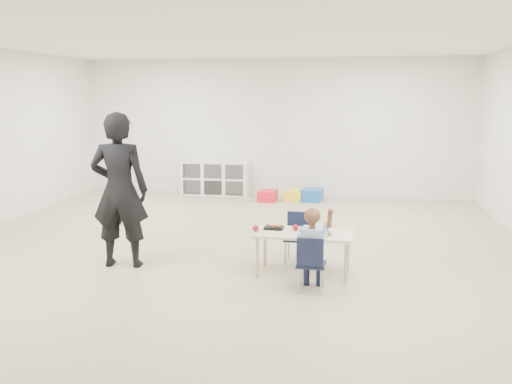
% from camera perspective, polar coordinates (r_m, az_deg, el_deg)
% --- Properties ---
extents(room, '(9.00, 9.02, 2.80)m').
position_cam_1_polar(room, '(6.79, -3.58, 4.60)').
color(room, tan).
rests_on(room, ground).
extents(table, '(1.14, 0.60, 0.51)m').
position_cam_1_polar(table, '(6.30, 5.00, -6.46)').
color(table, '#EFE5BF').
rests_on(table, ground).
extents(chair_near, '(0.31, 0.29, 0.61)m').
position_cam_1_polar(chair_near, '(5.79, 5.84, -7.48)').
color(chair_near, black).
rests_on(chair_near, ground).
extents(chair_far, '(0.31, 0.29, 0.61)m').
position_cam_1_polar(chair_far, '(6.78, 4.30, -4.83)').
color(chair_far, black).
rests_on(chair_far, ground).
extents(child, '(0.42, 0.42, 0.96)m').
position_cam_1_polar(child, '(5.74, 5.87, -5.80)').
color(child, '#BCD6FF').
rests_on(child, chair_near).
extents(lunch_tray_near, '(0.23, 0.17, 0.03)m').
position_cam_1_polar(lunch_tray_near, '(6.29, 5.73, -3.98)').
color(lunch_tray_near, black).
rests_on(lunch_tray_near, table).
extents(lunch_tray_far, '(0.23, 0.17, 0.03)m').
position_cam_1_polar(lunch_tray_far, '(6.36, 1.90, -3.77)').
color(lunch_tray_far, black).
rests_on(lunch_tray_far, table).
extents(milk_carton, '(0.07, 0.07, 0.10)m').
position_cam_1_polar(milk_carton, '(6.11, 5.35, -4.05)').
color(milk_carton, white).
rests_on(milk_carton, table).
extents(bread_roll, '(0.09, 0.09, 0.07)m').
position_cam_1_polar(bread_roll, '(6.12, 7.49, -4.22)').
color(bread_roll, tan).
rests_on(bread_roll, table).
extents(apple_near, '(0.07, 0.07, 0.07)m').
position_cam_1_polar(apple_near, '(6.30, 4.17, -3.74)').
color(apple_near, maroon).
rests_on(apple_near, table).
extents(apple_far, '(0.07, 0.07, 0.07)m').
position_cam_1_polar(apple_far, '(6.24, -0.03, -3.84)').
color(apple_far, maroon).
rests_on(apple_far, table).
extents(cubby_shelf, '(1.40, 0.40, 0.70)m').
position_cam_1_polar(cubby_shelf, '(11.34, -4.32, 1.46)').
color(cubby_shelf, white).
rests_on(cubby_shelf, ground).
extents(adult, '(0.74, 0.54, 1.87)m').
position_cam_1_polar(adult, '(6.67, -14.17, 0.18)').
color(adult, black).
rests_on(adult, ground).
extents(bin_red, '(0.37, 0.45, 0.21)m').
position_cam_1_polar(bin_red, '(10.68, 1.22, -0.39)').
color(bin_red, red).
rests_on(bin_red, ground).
extents(bin_yellow, '(0.39, 0.47, 0.20)m').
position_cam_1_polar(bin_yellow, '(10.76, 4.12, -0.35)').
color(bin_yellow, yellow).
rests_on(bin_yellow, ground).
extents(bin_blue, '(0.44, 0.53, 0.23)m').
position_cam_1_polar(bin_blue, '(10.75, 5.91, -0.30)').
color(bin_blue, blue).
rests_on(bin_blue, ground).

